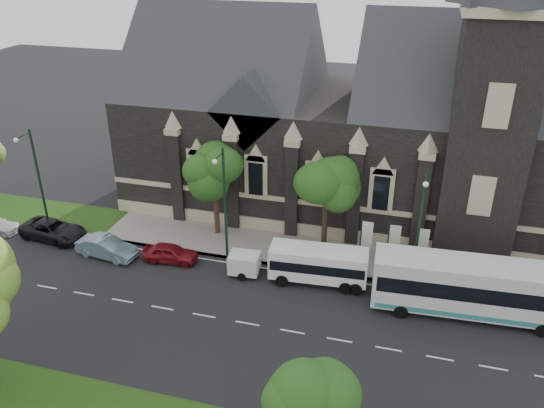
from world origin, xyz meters
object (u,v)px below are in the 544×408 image
(banner_flag_right, at_px, (420,245))
(car_far_red, at_px, (170,253))
(box_trailer, at_px, (244,263))
(shuttle_bus, at_px, (319,263))
(tour_coach, at_px, (478,288))
(sedan, at_px, (107,247))
(street_lamp_mid, at_px, (224,199))
(tree_walk_right, at_px, (330,181))
(street_lamp_far, at_px, (37,175))
(banner_flag_left, at_px, (365,237))
(banner_flag_center, at_px, (392,241))
(street_lamp_near, at_px, (420,223))
(tree_walk_left, at_px, (218,170))
(tree_park_east, at_px, (315,396))
(car_far_black, at_px, (53,230))

(banner_flag_right, distance_m, car_far_red, 18.65)
(box_trailer, bearing_deg, shuttle_bus, 1.33)
(tour_coach, xyz_separation_m, sedan, (-27.07, -0.07, -1.31))
(street_lamp_mid, bearing_deg, tree_walk_right, 26.65)
(street_lamp_mid, height_order, street_lamp_far, same)
(banner_flag_left, bearing_deg, box_trailer, -156.09)
(tree_walk_right, xyz_separation_m, banner_flag_left, (3.08, -1.71, -3.43))
(banner_flag_center, bearing_deg, car_far_red, -168.01)
(tour_coach, xyz_separation_m, shuttle_bus, (-10.60, 0.96, -0.55))
(tree_walk_right, distance_m, car_far_red, 13.33)
(tour_coach, xyz_separation_m, box_trailer, (-16.01, 0.43, -1.14))
(street_lamp_near, relative_size, banner_flag_center, 2.25)
(banner_flag_left, height_order, car_far_red, banner_flag_left)
(tree_walk_right, bearing_deg, street_lamp_near, -28.06)
(banner_flag_center, height_order, car_far_red, banner_flag_center)
(tree_walk_left, bearing_deg, tree_park_east, -59.13)
(tree_park_east, xyz_separation_m, banner_flag_right, (4.11, 18.32, -2.24))
(tree_walk_left, relative_size, sedan, 1.58)
(banner_flag_center, height_order, box_trailer, banner_flag_center)
(tree_walk_left, xyz_separation_m, car_far_red, (-2.17, -5.15, -5.02))
(tree_walk_left, relative_size, car_far_black, 1.37)
(street_lamp_near, distance_m, car_far_red, 18.56)
(banner_flag_center, bearing_deg, street_lamp_far, -176.14)
(banner_flag_left, relative_size, shuttle_bus, 0.57)
(tree_park_east, bearing_deg, street_lamp_near, 76.89)
(banner_flag_left, xyz_separation_m, banner_flag_center, (2.00, 0.00, 0.00))
(car_far_black, bearing_deg, sedan, -96.77)
(street_lamp_near, relative_size, banner_flag_left, 2.25)
(tree_park_east, relative_size, banner_flag_center, 1.57)
(street_lamp_far, bearing_deg, tree_park_east, -32.10)
(tree_walk_left, bearing_deg, banner_flag_center, -6.89)
(tree_walk_left, height_order, tour_coach, tree_walk_left)
(street_lamp_mid, relative_size, banner_flag_right, 2.25)
(street_lamp_near, height_order, box_trailer, street_lamp_near)
(banner_flag_center, distance_m, car_far_black, 27.20)
(street_lamp_mid, xyz_separation_m, street_lamp_far, (-16.00, 0.00, 0.00))
(tour_coach, bearing_deg, car_far_black, 174.69)
(street_lamp_far, distance_m, banner_flag_center, 28.48)
(box_trailer, bearing_deg, banner_flag_center, 15.39)
(street_lamp_near, height_order, shuttle_bus, street_lamp_near)
(tree_walk_right, height_order, tree_walk_left, tree_walk_right)
(banner_flag_right, xyz_separation_m, sedan, (-23.29, -4.14, -1.58))
(tree_park_east, distance_m, car_far_black, 29.58)
(banner_flag_left, distance_m, box_trailer, 9.11)
(box_trailer, relative_size, car_far_black, 0.58)
(street_lamp_near, relative_size, banner_flag_right, 2.25)
(banner_flag_center, distance_m, car_far_red, 16.70)
(street_lamp_mid, bearing_deg, box_trailer, -40.17)
(tree_walk_right, bearing_deg, tree_park_east, -81.58)
(tour_coach, distance_m, car_far_black, 32.84)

